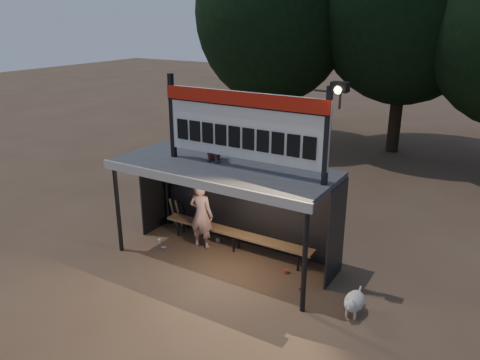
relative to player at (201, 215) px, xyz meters
The scene contains 11 objects.
ground 1.21m from the player, 18.42° to the right, with size 80.00×80.00×0.00m, color #513928.
player is the anchor object (origin of this frame).
child_a 2.01m from the player, 15.02° to the right, with size 0.47×0.37×0.97m, color slate.
child_b 1.94m from the player, ahead, with size 0.43×0.28×0.87m, color maroon.
dugout_shelter 1.29m from the player, ahead, with size 5.10×2.08×2.32m.
scoreboard_assembly 2.84m from the player, 11.56° to the right, with size 4.10×0.27×1.99m.
bench 0.96m from the player, 18.74° to the left, with size 4.00×0.35×0.48m.
tree_left 11.25m from the player, 108.11° to the left, with size 6.46×6.46×9.27m.
dog 4.21m from the player, 10.80° to the right, with size 0.36×0.81×0.49m.
bats 1.34m from the player, 154.47° to the left, with size 0.48×0.33×0.84m.
litter 1.10m from the player, 16.71° to the right, with size 4.05×1.13×0.08m.
Camera 1 is at (5.36, -8.14, 5.43)m, focal length 35.00 mm.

